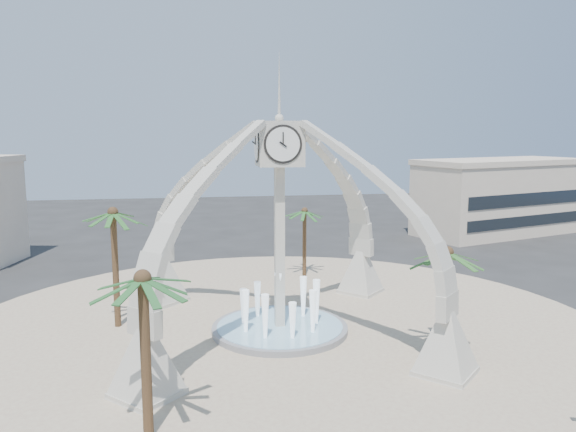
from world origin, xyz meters
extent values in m
plane|color=#282828|center=(0.00, 0.00, 0.00)|extent=(140.00, 140.00, 0.00)
cylinder|color=#C4B391|center=(0.00, 0.00, 0.03)|extent=(40.00, 40.00, 0.06)
cube|color=beige|center=(0.00, 0.00, 4.90)|extent=(0.55, 0.55, 9.80)
cube|color=beige|center=(0.00, 0.00, 11.05)|extent=(2.50, 2.50, 2.50)
cone|color=beige|center=(0.00, 0.00, 14.30)|extent=(0.20, 0.20, 4.00)
cylinder|color=white|center=(0.00, -1.29, 11.05)|extent=(1.84, 0.04, 1.84)
pyramid|color=beige|center=(7.07, 7.07, 1.60)|extent=(3.80, 3.80, 3.20)
pyramid|color=beige|center=(-7.07, 7.07, 1.60)|extent=(3.80, 3.80, 3.20)
pyramid|color=beige|center=(-7.07, -7.07, 1.60)|extent=(3.80, 3.80, 3.20)
pyramid|color=beige|center=(7.07, -7.07, 1.60)|extent=(3.80, 3.80, 3.20)
cylinder|color=gray|center=(0.00, 0.00, 0.20)|extent=(8.00, 8.00, 0.40)
cylinder|color=#99CCE5|center=(0.00, 0.00, 0.42)|extent=(7.40, 7.40, 0.04)
cone|color=white|center=(0.00, 0.00, 2.02)|extent=(0.60, 0.60, 3.20)
cube|color=beige|center=(30.00, 28.00, 4.00)|extent=(21.49, 13.79, 8.00)
cube|color=beige|center=(30.00, 28.00, 8.30)|extent=(21.87, 14.17, 0.60)
cylinder|color=brown|center=(8.04, -4.82, 2.84)|extent=(0.37, 0.37, 5.68)
cylinder|color=brown|center=(-9.53, 2.51, 3.57)|extent=(0.38, 0.38, 7.14)
cylinder|color=brown|center=(3.93, 12.45, 2.76)|extent=(0.32, 0.32, 5.52)
cylinder|color=brown|center=(-6.74, -10.56, 3.23)|extent=(0.40, 0.40, 6.46)
camera|label=1|loc=(-4.76, -31.34, 11.75)|focal=35.00mm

